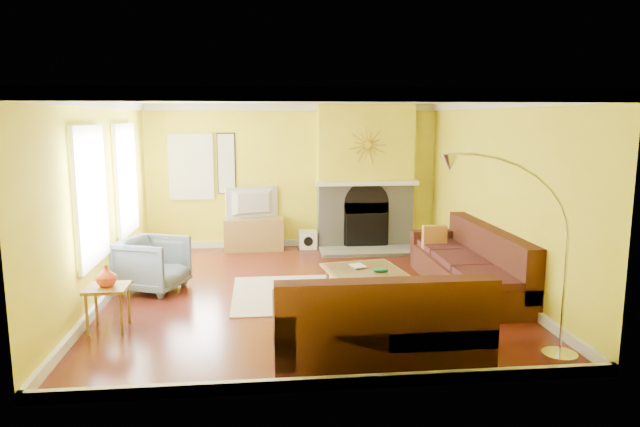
{
  "coord_description": "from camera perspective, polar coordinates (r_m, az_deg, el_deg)",
  "views": [
    {
      "loc": [
        -0.63,
        -7.8,
        2.45
      ],
      "look_at": [
        0.24,
        0.4,
        1.06
      ],
      "focal_mm": 32.0,
      "sensor_mm": 36.0,
      "label": 1
    }
  ],
  "objects": [
    {
      "name": "subwoofer",
      "position": [
        10.82,
        -1.25,
        -2.62
      ],
      "size": [
        0.33,
        0.33,
        0.33
      ],
      "primitive_type": "cube",
      "color": "white",
      "rests_on": "floor"
    },
    {
      "name": "coffee_table",
      "position": [
        7.94,
        4.4,
        -6.93
      ],
      "size": [
        1.15,
        1.15,
        0.4
      ],
      "primitive_type": null,
      "rotation": [
        0.0,
        0.0,
        0.16
      ],
      "color": "white",
      "rests_on": "floor"
    },
    {
      "name": "window_back",
      "position": [
        10.87,
        -12.78,
        4.59
      ],
      "size": [
        0.82,
        0.06,
        1.22
      ],
      "primitive_type": "cube",
      "color": "white",
      "rests_on": "wall_back"
    },
    {
      "name": "crown_molding",
      "position": [
        7.83,
        -1.46,
        10.96
      ],
      "size": [
        5.5,
        6.0,
        0.12
      ],
      "primitive_type": null,
      "color": "white",
      "rests_on": "ceiling"
    },
    {
      "name": "book",
      "position": [
        7.96,
        3.22,
        -5.32
      ],
      "size": [
        0.24,
        0.28,
        0.02
      ],
      "primitive_type": "imported",
      "rotation": [
        0.0,
        0.0,
        0.27
      ],
      "color": "white",
      "rests_on": "coffee_table"
    },
    {
      "name": "wall_front",
      "position": [
        4.95,
        1.4,
        -3.26
      ],
      "size": [
        5.5,
        0.02,
        2.7
      ],
      "primitive_type": "cube",
      "color": "yellow",
      "rests_on": "ground"
    },
    {
      "name": "arc_lamp",
      "position": [
        5.97,
        18.65,
        -4.49
      ],
      "size": [
        1.34,
        0.36,
        2.1
      ],
      "primitive_type": null,
      "color": "silver",
      "rests_on": "floor"
    },
    {
      "name": "wall_left",
      "position": [
        8.16,
        -21.13,
        1.18
      ],
      "size": [
        0.02,
        6.0,
        2.7
      ],
      "primitive_type": "cube",
      "color": "yellow",
      "rests_on": "ground"
    },
    {
      "name": "wall_back",
      "position": [
        10.88,
        -2.7,
        3.76
      ],
      "size": [
        5.5,
        0.02,
        2.7
      ],
      "primitive_type": "cube",
      "color": "yellow",
      "rests_on": "ground"
    },
    {
      "name": "sectional_sofa",
      "position": [
        7.57,
        7.55,
        -5.84
      ],
      "size": [
        3.27,
        3.98,
        0.9
      ],
      "primitive_type": null,
      "color": "#441E16",
      "rests_on": "floor"
    },
    {
      "name": "media_console",
      "position": [
        10.74,
        -6.62,
        -2.04
      ],
      "size": [
        1.09,
        0.49,
        0.6
      ],
      "primitive_type": "cube",
      "color": "olive",
      "rests_on": "floor"
    },
    {
      "name": "hearth",
      "position": [
        10.52,
        4.97,
        -3.76
      ],
      "size": [
        1.8,
        0.7,
        0.06
      ],
      "primitive_type": "cube",
      "color": "gray",
      "rests_on": "floor"
    },
    {
      "name": "rug",
      "position": [
        8.11,
        -0.16,
        -7.95
      ],
      "size": [
        2.4,
        1.8,
        0.02
      ],
      "primitive_type": "cube",
      "color": "beige",
      "rests_on": "floor"
    },
    {
      "name": "fireplace",
      "position": [
        10.84,
        4.52,
        3.72
      ],
      "size": [
        1.8,
        0.4,
        2.7
      ],
      "primitive_type": null,
      "color": "gray",
      "rests_on": "floor"
    },
    {
      "name": "mantel",
      "position": [
        10.61,
        4.75,
        3.05
      ],
      "size": [
        1.92,
        0.22,
        0.08
      ],
      "primitive_type": "cube",
      "color": "white",
      "rests_on": "fireplace"
    },
    {
      "name": "floor",
      "position": [
        8.2,
        -1.38,
        -7.89
      ],
      "size": [
        5.5,
        6.0,
        0.02
      ],
      "primitive_type": "cube",
      "color": "maroon",
      "rests_on": "ground"
    },
    {
      "name": "ceiling",
      "position": [
        7.83,
        -1.46,
        11.47
      ],
      "size": [
        5.5,
        6.0,
        0.02
      ],
      "primitive_type": "cube",
      "color": "white",
      "rests_on": "ground"
    },
    {
      "name": "side_table",
      "position": [
        7.17,
        -20.41,
        -8.83
      ],
      "size": [
        0.47,
        0.47,
        0.52
      ],
      "primitive_type": null,
      "rotation": [
        0.0,
        0.0,
        -0.0
      ],
      "color": "olive",
      "rests_on": "floor"
    },
    {
      "name": "wall_art",
      "position": [
        10.82,
        -9.35,
        4.94
      ],
      "size": [
        0.34,
        0.04,
        1.14
      ],
      "primitive_type": "cube",
      "color": "white",
      "rests_on": "wall_back"
    },
    {
      "name": "baseboard",
      "position": [
        8.18,
        -1.38,
        -7.42
      ],
      "size": [
        5.5,
        6.0,
        0.12
      ],
      "primitive_type": null,
      "color": "white",
      "rests_on": "floor"
    },
    {
      "name": "vase",
      "position": [
        7.06,
        -20.59,
        -5.86
      ],
      "size": [
        0.25,
        0.25,
        0.25
      ],
      "primitive_type": "imported",
      "rotation": [
        0.0,
        0.0,
        0.05
      ],
      "color": "#C64023",
      "rests_on": "side_table"
    },
    {
      "name": "armchair",
      "position": [
        8.49,
        -16.39,
        -4.9
      ],
      "size": [
        1.09,
        1.07,
        0.77
      ],
      "primitive_type": "imported",
      "rotation": [
        0.0,
        0.0,
        1.2
      ],
      "color": "slate",
      "rests_on": "floor"
    },
    {
      "name": "wall_right",
      "position": [
        8.57,
        17.3,
        1.76
      ],
      "size": [
        0.02,
        6.0,
        2.7
      ],
      "primitive_type": "cube",
      "color": "yellow",
      "rests_on": "ground"
    },
    {
      "name": "sunburst",
      "position": [
        10.57,
        4.79,
        6.83
      ],
      "size": [
        0.7,
        0.04,
        0.7
      ],
      "primitive_type": null,
      "color": "olive",
      "rests_on": "fireplace"
    },
    {
      "name": "window_left_far",
      "position": [
        7.56,
        -22.07,
        1.65
      ],
      "size": [
        0.06,
        1.22,
        1.72
      ],
      "primitive_type": "cube",
      "color": "white",
      "rests_on": "wall_left"
    },
    {
      "name": "window_left_near",
      "position": [
        9.38,
        -18.92,
        3.24
      ],
      "size": [
        0.06,
        1.22,
        1.72
      ],
      "primitive_type": "cube",
      "color": "white",
      "rests_on": "wall_left"
    },
    {
      "name": "tv",
      "position": [
        10.63,
        -6.68,
        1.07
      ],
      "size": [
        1.0,
        0.41,
        0.58
      ],
      "primitive_type": "imported",
      "rotation": [
        0.0,
        0.0,
        3.43
      ],
      "color": "black",
      "rests_on": "media_console"
    }
  ]
}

